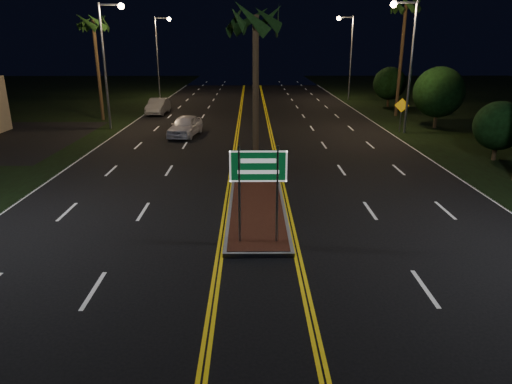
{
  "coord_description": "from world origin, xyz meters",
  "views": [
    {
      "loc": [
        -0.23,
        -10.9,
        6.4
      ],
      "look_at": [
        -0.07,
        2.67,
        1.9
      ],
      "focal_mm": 32.0,
      "sensor_mm": 36.0,
      "label": 1
    }
  ],
  "objects_px": {
    "highway_sign": "(258,175)",
    "palm_median": "(256,20)",
    "streetlight_left_mid": "(108,52)",
    "palm_right_far": "(406,7)",
    "streetlight_right_mid": "(407,52)",
    "shrub_mid": "(439,92)",
    "streetlight_right_far": "(348,48)",
    "shrub_far": "(390,83)",
    "streetlight_left_far": "(160,48)",
    "car_far": "(158,105)",
    "median_island": "(257,201)",
    "warning_sign": "(401,110)",
    "palm_left_far": "(93,23)",
    "shrub_near": "(499,126)",
    "car_near": "(185,124)"
  },
  "relations": [
    {
      "from": "streetlight_right_mid",
      "to": "warning_sign",
      "type": "bearing_deg",
      "value": 69.43
    },
    {
      "from": "streetlight_left_far",
      "to": "car_far",
      "type": "distance_m",
      "value": 13.5
    },
    {
      "from": "shrub_mid",
      "to": "shrub_far",
      "type": "height_order",
      "value": "shrub_mid"
    },
    {
      "from": "streetlight_right_mid",
      "to": "shrub_mid",
      "type": "height_order",
      "value": "streetlight_right_mid"
    },
    {
      "from": "car_far",
      "to": "palm_right_far",
      "type": "bearing_deg",
      "value": -1.86
    },
    {
      "from": "streetlight_left_mid",
      "to": "shrub_far",
      "type": "distance_m",
      "value": 27.4
    },
    {
      "from": "streetlight_right_far",
      "to": "palm_right_far",
      "type": "xyz_separation_m",
      "value": [
        2.19,
        -12.0,
        3.49
      ]
    },
    {
      "from": "highway_sign",
      "to": "shrub_near",
      "type": "relative_size",
      "value": 0.97
    },
    {
      "from": "streetlight_left_mid",
      "to": "palm_right_far",
      "type": "relative_size",
      "value": 0.87
    },
    {
      "from": "car_near",
      "to": "shrub_far",
      "type": "bearing_deg",
      "value": 47.8
    },
    {
      "from": "highway_sign",
      "to": "streetlight_right_far",
      "type": "height_order",
      "value": "streetlight_right_far"
    },
    {
      "from": "streetlight_right_far",
      "to": "car_far",
      "type": "distance_m",
      "value": 22.56
    },
    {
      "from": "palm_median",
      "to": "warning_sign",
      "type": "relative_size",
      "value": 3.37
    },
    {
      "from": "shrub_mid",
      "to": "car_near",
      "type": "height_order",
      "value": "shrub_mid"
    },
    {
      "from": "highway_sign",
      "to": "warning_sign",
      "type": "distance_m",
      "value": 22.48
    },
    {
      "from": "streetlight_left_mid",
      "to": "palm_left_far",
      "type": "height_order",
      "value": "streetlight_left_mid"
    },
    {
      "from": "streetlight_left_far",
      "to": "streetlight_right_mid",
      "type": "bearing_deg",
      "value": -46.03
    },
    {
      "from": "median_island",
      "to": "streetlight_left_mid",
      "type": "bearing_deg",
      "value": 121.98
    },
    {
      "from": "streetlight_left_far",
      "to": "palm_right_far",
      "type": "relative_size",
      "value": 0.87
    },
    {
      "from": "streetlight_right_far",
      "to": "shrub_mid",
      "type": "relative_size",
      "value": 1.95
    },
    {
      "from": "shrub_mid",
      "to": "shrub_far",
      "type": "distance_m",
      "value": 12.01
    },
    {
      "from": "palm_median",
      "to": "warning_sign",
      "type": "height_order",
      "value": "palm_median"
    },
    {
      "from": "streetlight_left_far",
      "to": "shrub_mid",
      "type": "xyz_separation_m",
      "value": [
        24.61,
        -20.0,
        -2.93
      ]
    },
    {
      "from": "streetlight_right_far",
      "to": "warning_sign",
      "type": "xyz_separation_m",
      "value": [
        0.19,
        -19.5,
        -4.06
      ]
    },
    {
      "from": "streetlight_right_mid",
      "to": "streetlight_right_far",
      "type": "height_order",
      "value": "same"
    },
    {
      "from": "streetlight_right_mid",
      "to": "shrub_mid",
      "type": "bearing_deg",
      "value": 30.56
    },
    {
      "from": "streetlight_left_far",
      "to": "palm_left_far",
      "type": "distance_m",
      "value": 16.28
    },
    {
      "from": "palm_right_far",
      "to": "shrub_near",
      "type": "xyz_separation_m",
      "value": [
        0.7,
        -16.0,
        -7.2
      ]
    },
    {
      "from": "highway_sign",
      "to": "streetlight_left_far",
      "type": "bearing_deg",
      "value": 104.44
    },
    {
      "from": "streetlight_right_mid",
      "to": "shrub_far",
      "type": "height_order",
      "value": "streetlight_right_mid"
    },
    {
      "from": "shrub_mid",
      "to": "palm_left_far",
      "type": "bearing_deg",
      "value": 171.51
    },
    {
      "from": "streetlight_right_far",
      "to": "car_far",
      "type": "xyz_separation_m",
      "value": [
        -19.39,
        -10.47,
        -4.84
      ]
    },
    {
      "from": "streetlight_left_far",
      "to": "shrub_mid",
      "type": "relative_size",
      "value": 1.95
    },
    {
      "from": "palm_left_far",
      "to": "palm_median",
      "type": "bearing_deg",
      "value": -53.82
    },
    {
      "from": "streetlight_right_far",
      "to": "shrub_far",
      "type": "bearing_deg",
      "value": -62.02
    },
    {
      "from": "highway_sign",
      "to": "palm_median",
      "type": "relative_size",
      "value": 0.39
    },
    {
      "from": "streetlight_right_mid",
      "to": "warning_sign",
      "type": "distance_m",
      "value": 4.09
    },
    {
      "from": "streetlight_right_far",
      "to": "car_near",
      "type": "distance_m",
      "value": 26.43
    },
    {
      "from": "palm_median",
      "to": "car_near",
      "type": "distance_m",
      "value": 13.34
    },
    {
      "from": "car_far",
      "to": "warning_sign",
      "type": "height_order",
      "value": "warning_sign"
    },
    {
      "from": "palm_left_far",
      "to": "streetlight_right_mid",
      "type": "bearing_deg",
      "value": -14.37
    },
    {
      "from": "streetlight_left_mid",
      "to": "warning_sign",
      "type": "bearing_deg",
      "value": -4.01
    },
    {
      "from": "palm_median",
      "to": "shrub_near",
      "type": "distance_m",
      "value": 14.93
    },
    {
      "from": "median_island",
      "to": "car_near",
      "type": "bearing_deg",
      "value": 109.01
    },
    {
      "from": "streetlight_right_far",
      "to": "streetlight_right_mid",
      "type": "bearing_deg",
      "value": -90.0
    },
    {
      "from": "median_island",
      "to": "highway_sign",
      "type": "xyz_separation_m",
      "value": [
        0.0,
        -4.2,
        2.32
      ]
    },
    {
      "from": "streetlight_right_far",
      "to": "shrub_near",
      "type": "xyz_separation_m",
      "value": [
        2.89,
        -28.0,
        -3.71
      ]
    },
    {
      "from": "streetlight_left_far",
      "to": "palm_left_far",
      "type": "xyz_separation_m",
      "value": [
        -2.19,
        -16.0,
        2.09
      ]
    },
    {
      "from": "streetlight_right_far",
      "to": "palm_right_far",
      "type": "relative_size",
      "value": 0.87
    },
    {
      "from": "shrub_mid",
      "to": "warning_sign",
      "type": "xyz_separation_m",
      "value": [
        -3.2,
        -1.5,
        -1.13
      ]
    }
  ]
}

